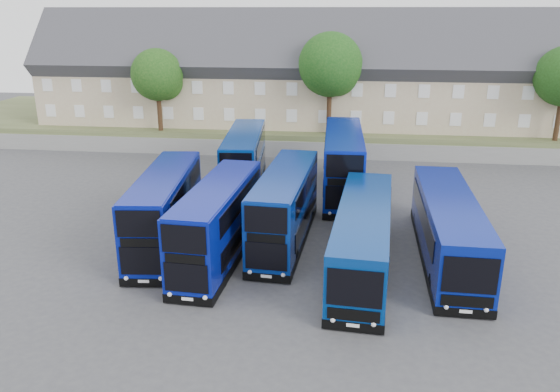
% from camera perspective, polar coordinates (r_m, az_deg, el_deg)
% --- Properties ---
extents(ground, '(120.00, 120.00, 0.00)m').
position_cam_1_polar(ground, '(28.16, -1.00, -8.50)').
color(ground, '#414145').
rests_on(ground, ground).
extents(retaining_wall, '(70.00, 0.40, 1.50)m').
position_cam_1_polar(retaining_wall, '(50.39, 2.69, 4.85)').
color(retaining_wall, slate).
rests_on(retaining_wall, ground).
extents(earth_bank, '(80.00, 20.00, 2.00)m').
position_cam_1_polar(earth_bank, '(60.07, 3.41, 7.38)').
color(earth_bank, '#4C5932').
rests_on(earth_bank, ground).
extents(terrace_row, '(54.00, 10.40, 11.20)m').
position_cam_1_polar(terrace_row, '(55.24, 3.26, 12.25)').
color(terrace_row, tan).
rests_on(terrace_row, earth_bank).
extents(dd_front_left, '(3.46, 10.83, 4.23)m').
position_cam_1_polar(dd_front_left, '(31.77, -11.91, -1.56)').
color(dd_front_left, '#071486').
rests_on(dd_front_left, ground).
extents(dd_front_mid, '(3.07, 10.63, 4.17)m').
position_cam_1_polar(dd_front_mid, '(29.52, -6.45, -2.92)').
color(dd_front_mid, '#071590').
rests_on(dd_front_mid, ground).
extents(dd_front_right, '(3.14, 10.78, 4.23)m').
position_cam_1_polar(dd_front_right, '(31.48, 0.53, -1.33)').
color(dd_front_right, navy).
rests_on(dd_front_right, ground).
extents(dd_rear_left, '(3.33, 10.94, 4.28)m').
position_cam_1_polar(dd_rear_left, '(41.34, -3.74, 3.63)').
color(dd_rear_left, navy).
rests_on(dd_rear_left, ground).
extents(dd_rear_right, '(2.90, 11.67, 4.62)m').
position_cam_1_polar(dd_rear_right, '(40.18, 6.60, 3.34)').
color(dd_rear_right, '#081B9D').
rests_on(dd_rear_right, ground).
extents(coach_east_a, '(3.65, 12.74, 3.44)m').
position_cam_1_polar(coach_east_a, '(28.69, 8.64, -4.47)').
color(coach_east_a, navy).
rests_on(coach_east_a, ground).
extents(coach_east_b, '(2.99, 12.78, 3.48)m').
position_cam_1_polar(coach_east_b, '(30.86, 17.12, -3.38)').
color(coach_east_b, navy).
rests_on(coach_east_b, ground).
extents(tree_west, '(4.80, 4.80, 7.65)m').
position_cam_1_polar(tree_west, '(53.11, -12.53, 12.07)').
color(tree_west, '#382314').
rests_on(tree_west, earth_bank).
extents(tree_mid, '(5.76, 5.76, 9.18)m').
position_cam_1_polar(tree_mid, '(50.62, 5.45, 13.26)').
color(tree_mid, '#382314').
rests_on(tree_mid, earth_bank).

